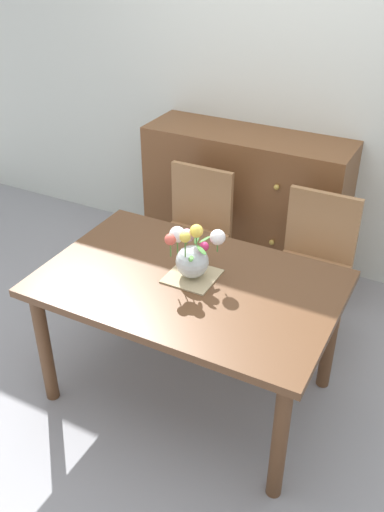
{
  "coord_description": "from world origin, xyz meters",
  "views": [
    {
      "loc": [
        1.05,
        -1.96,
        2.26
      ],
      "look_at": [
        -0.0,
        0.03,
        0.85
      ],
      "focal_mm": 39.25,
      "sensor_mm": 36.0,
      "label": 1
    }
  ],
  "objects_px": {
    "dresser": "(245,203)",
    "flower_vase": "(192,254)",
    "chair_right": "(313,259)",
    "chair_left": "(194,228)",
    "dining_table": "(189,296)"
  },
  "relations": [
    {
      "from": "dining_table",
      "to": "chair_right",
      "type": "relative_size",
      "value": 1.6
    },
    {
      "from": "flower_vase",
      "to": "dresser",
      "type": "bearing_deg",
      "value": 101.41
    },
    {
      "from": "chair_left",
      "to": "chair_right",
      "type": "height_order",
      "value": "same"
    },
    {
      "from": "dining_table",
      "to": "chair_left",
      "type": "relative_size",
      "value": 1.6
    },
    {
      "from": "chair_left",
      "to": "flower_vase",
      "type": "xyz_separation_m",
      "value": [
        0.39,
        -0.77,
        0.34
      ]
    },
    {
      "from": "dresser",
      "to": "flower_vase",
      "type": "distance_m",
      "value": 1.37
    },
    {
      "from": "chair_right",
      "to": "dresser",
      "type": "relative_size",
      "value": 0.64
    },
    {
      "from": "dining_table",
      "to": "flower_vase",
      "type": "distance_m",
      "value": 0.23
    },
    {
      "from": "chair_left",
      "to": "flower_vase",
      "type": "relative_size",
      "value": 3.23
    },
    {
      "from": "dining_table",
      "to": "dresser",
      "type": "distance_m",
      "value": 1.36
    },
    {
      "from": "dining_table",
      "to": "flower_vase",
      "type": "xyz_separation_m",
      "value": [
        -0.0,
        0.03,
        0.23
      ]
    },
    {
      "from": "chair_left",
      "to": "chair_right",
      "type": "xyz_separation_m",
      "value": [
        0.79,
        0.0,
        0.0
      ]
    },
    {
      "from": "chair_left",
      "to": "dresser",
      "type": "height_order",
      "value": "dresser"
    },
    {
      "from": "chair_right",
      "to": "flower_vase",
      "type": "xyz_separation_m",
      "value": [
        -0.4,
        -0.77,
        0.34
      ]
    },
    {
      "from": "chair_right",
      "to": "dresser",
      "type": "distance_m",
      "value": 0.84
    }
  ]
}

